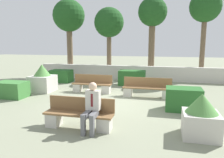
{
  "coord_description": "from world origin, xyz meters",
  "views": [
    {
      "loc": [
        2.02,
        -8.08,
        2.38
      ],
      "look_at": [
        -0.08,
        0.5,
        0.9
      ],
      "focal_mm": 35.0,
      "sensor_mm": 36.0,
      "label": 1
    }
  ],
  "objects_px": {
    "bench_left_side": "(147,89)",
    "tree_center_right": "(152,15)",
    "bench_right_side": "(92,86)",
    "tree_rightmost": "(205,9)",
    "tree_leftmost": "(69,17)",
    "tree_center_left": "(109,24)",
    "planter_corner_right": "(42,80)",
    "bench_front": "(79,116)",
    "planter_corner_left": "(201,116)",
    "person_seated_man": "(92,105)"
  },
  "relations": [
    {
      "from": "bench_left_side",
      "to": "tree_center_right",
      "type": "bearing_deg",
      "value": 88.27
    },
    {
      "from": "bench_right_side",
      "to": "tree_rightmost",
      "type": "xyz_separation_m",
      "value": [
        5.61,
        4.76,
        4.06
      ]
    },
    {
      "from": "tree_leftmost",
      "to": "bench_right_side",
      "type": "bearing_deg",
      "value": -55.11
    },
    {
      "from": "tree_rightmost",
      "to": "tree_center_left",
      "type": "bearing_deg",
      "value": 179.44
    },
    {
      "from": "tree_leftmost",
      "to": "tree_rightmost",
      "type": "relative_size",
      "value": 0.98
    },
    {
      "from": "planter_corner_right",
      "to": "tree_leftmost",
      "type": "height_order",
      "value": "tree_leftmost"
    },
    {
      "from": "bench_front",
      "to": "planter_corner_left",
      "type": "height_order",
      "value": "planter_corner_left"
    },
    {
      "from": "planter_corner_right",
      "to": "tree_rightmost",
      "type": "bearing_deg",
      "value": 32.64
    },
    {
      "from": "person_seated_man",
      "to": "tree_leftmost",
      "type": "height_order",
      "value": "tree_leftmost"
    },
    {
      "from": "tree_center_left",
      "to": "bench_front",
      "type": "bearing_deg",
      "value": -80.69
    },
    {
      "from": "bench_right_side",
      "to": "person_seated_man",
      "type": "xyz_separation_m",
      "value": [
        1.53,
        -4.48,
        0.41
      ]
    },
    {
      "from": "bench_front",
      "to": "planter_corner_right",
      "type": "xyz_separation_m",
      "value": [
        -3.53,
        3.95,
        0.26
      ]
    },
    {
      "from": "bench_left_side",
      "to": "bench_right_side",
      "type": "relative_size",
      "value": 1.12
    },
    {
      "from": "person_seated_man",
      "to": "bench_front",
      "type": "bearing_deg",
      "value": 162.28
    },
    {
      "from": "tree_leftmost",
      "to": "planter_corner_left",
      "type": "bearing_deg",
      "value": -49.34
    },
    {
      "from": "tree_center_right",
      "to": "tree_rightmost",
      "type": "distance_m",
      "value": 3.16
    },
    {
      "from": "bench_right_side",
      "to": "planter_corner_left",
      "type": "relative_size",
      "value": 1.69
    },
    {
      "from": "bench_right_side",
      "to": "tree_center_right",
      "type": "bearing_deg",
      "value": 62.33
    },
    {
      "from": "tree_center_left",
      "to": "bench_left_side",
      "type": "bearing_deg",
      "value": -59.17
    },
    {
      "from": "planter_corner_right",
      "to": "tree_center_right",
      "type": "distance_m",
      "value": 8.1
    },
    {
      "from": "planter_corner_left",
      "to": "bench_front",
      "type": "bearing_deg",
      "value": -177.13
    },
    {
      "from": "bench_right_side",
      "to": "bench_front",
      "type": "bearing_deg",
      "value": -77.2
    },
    {
      "from": "bench_left_side",
      "to": "tree_center_left",
      "type": "distance_m",
      "value": 6.83
    },
    {
      "from": "planter_corner_right",
      "to": "tree_center_left",
      "type": "distance_m",
      "value": 6.37
    },
    {
      "from": "bench_right_side",
      "to": "tree_rightmost",
      "type": "bearing_deg",
      "value": 38.9
    },
    {
      "from": "bench_right_side",
      "to": "person_seated_man",
      "type": "distance_m",
      "value": 4.75
    },
    {
      "from": "bench_front",
      "to": "bench_left_side",
      "type": "bearing_deg",
      "value": 68.84
    },
    {
      "from": "tree_center_right",
      "to": "tree_rightmost",
      "type": "relative_size",
      "value": 0.97
    },
    {
      "from": "bench_left_side",
      "to": "planter_corner_left",
      "type": "xyz_separation_m",
      "value": [
        1.67,
        -3.87,
        0.21
      ]
    },
    {
      "from": "bench_front",
      "to": "tree_center_right",
      "type": "bearing_deg",
      "value": 81.69
    },
    {
      "from": "tree_leftmost",
      "to": "person_seated_man",
      "type": "bearing_deg",
      "value": -62.39
    },
    {
      "from": "bench_right_side",
      "to": "tree_center_left",
      "type": "relative_size",
      "value": 0.4
    },
    {
      "from": "person_seated_man",
      "to": "planter_corner_right",
      "type": "relative_size",
      "value": 1.0
    },
    {
      "from": "planter_corner_left",
      "to": "tree_rightmost",
      "type": "distance_m",
      "value": 9.81
    },
    {
      "from": "planter_corner_left",
      "to": "tree_leftmost",
      "type": "relative_size",
      "value": 0.21
    },
    {
      "from": "tree_leftmost",
      "to": "tree_center_right",
      "type": "height_order",
      "value": "tree_leftmost"
    },
    {
      "from": "person_seated_man",
      "to": "tree_rightmost",
      "type": "bearing_deg",
      "value": 66.21
    },
    {
      "from": "bench_left_side",
      "to": "tree_rightmost",
      "type": "height_order",
      "value": "tree_rightmost"
    },
    {
      "from": "planter_corner_right",
      "to": "bench_left_side",
      "type": "bearing_deg",
      "value": 0.9
    },
    {
      "from": "person_seated_man",
      "to": "tree_center_right",
      "type": "bearing_deg",
      "value": 84.38
    },
    {
      "from": "person_seated_man",
      "to": "tree_center_left",
      "type": "distance_m",
      "value": 9.93
    },
    {
      "from": "bench_front",
      "to": "tree_rightmost",
      "type": "xyz_separation_m",
      "value": [
        4.51,
        9.1,
        4.06
      ]
    },
    {
      "from": "planter_corner_left",
      "to": "planter_corner_right",
      "type": "xyz_separation_m",
      "value": [
        -6.77,
        3.79,
        0.04
      ]
    },
    {
      "from": "bench_front",
      "to": "tree_leftmost",
      "type": "relative_size",
      "value": 0.37
    },
    {
      "from": "planter_corner_right",
      "to": "tree_center_left",
      "type": "height_order",
      "value": "tree_center_left"
    },
    {
      "from": "bench_front",
      "to": "tree_center_right",
      "type": "distance_m",
      "value": 10.18
    },
    {
      "from": "bench_right_side",
      "to": "planter_corner_left",
      "type": "distance_m",
      "value": 6.02
    },
    {
      "from": "bench_right_side",
      "to": "planter_corner_right",
      "type": "distance_m",
      "value": 2.48
    },
    {
      "from": "person_seated_man",
      "to": "planter_corner_right",
      "type": "distance_m",
      "value": 5.7
    },
    {
      "from": "bench_right_side",
      "to": "person_seated_man",
      "type": "height_order",
      "value": "person_seated_man"
    }
  ]
}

